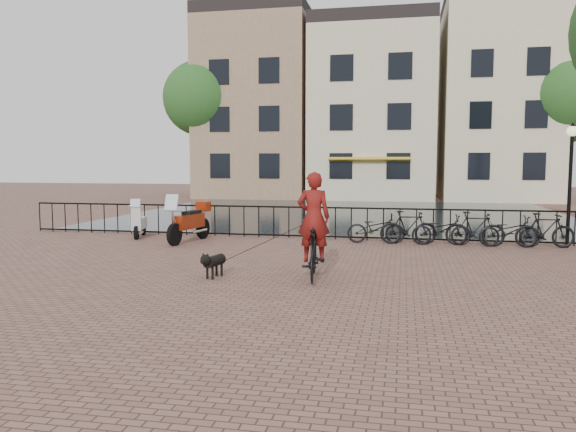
% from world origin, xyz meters
% --- Properties ---
extents(ground, '(100.00, 100.00, 0.00)m').
position_xyz_m(ground, '(0.00, 0.00, 0.00)').
color(ground, brown).
rests_on(ground, ground).
extents(canal_water, '(20.00, 20.00, 0.00)m').
position_xyz_m(canal_water, '(0.00, 17.30, 0.00)').
color(canal_water, black).
rests_on(canal_water, ground).
extents(railing, '(20.00, 0.05, 1.02)m').
position_xyz_m(railing, '(0.00, 8.00, 0.50)').
color(railing, black).
rests_on(railing, ground).
extents(canal_house_left, '(7.50, 9.00, 12.80)m').
position_xyz_m(canal_house_left, '(-7.50, 30.00, 6.40)').
color(canal_house_left, '#83654C').
rests_on(canal_house_left, ground).
extents(canal_house_mid, '(8.00, 9.50, 11.80)m').
position_xyz_m(canal_house_mid, '(0.50, 30.00, 5.90)').
color(canal_house_mid, beige).
rests_on(canal_house_mid, ground).
extents(canal_house_right, '(7.00, 9.00, 13.30)m').
position_xyz_m(canal_house_right, '(8.50, 30.00, 6.65)').
color(canal_house_right, beige).
rests_on(canal_house_right, ground).
extents(tree_far_left, '(5.04, 5.04, 9.27)m').
position_xyz_m(tree_far_left, '(-11.00, 27.00, 6.73)').
color(tree_far_left, black).
rests_on(tree_far_left, ground).
extents(tree_far_right, '(4.76, 4.76, 8.76)m').
position_xyz_m(tree_far_right, '(12.00, 27.00, 6.35)').
color(tree_far_right, black).
rests_on(tree_far_right, ground).
extents(lamp_post, '(0.30, 0.30, 3.45)m').
position_xyz_m(lamp_post, '(7.20, 7.60, 2.38)').
color(lamp_post, black).
rests_on(lamp_post, ground).
extents(cyclist, '(0.88, 1.96, 2.61)m').
position_xyz_m(cyclist, '(0.77, 1.87, 0.99)').
color(cyclist, black).
rests_on(cyclist, ground).
extents(dog, '(0.43, 0.88, 0.57)m').
position_xyz_m(dog, '(-1.29, 1.58, 0.28)').
color(dog, black).
rests_on(dog, ground).
extents(motorcycle, '(0.87, 2.22, 1.54)m').
position_xyz_m(motorcycle, '(-3.80, 6.49, 0.77)').
color(motorcycle, maroon).
rests_on(motorcycle, ground).
extents(scooter, '(0.77, 1.47, 1.32)m').
position_xyz_m(scooter, '(-5.79, 7.22, 0.66)').
color(scooter, beige).
rests_on(scooter, ground).
extents(parked_bike_0, '(1.76, 0.74, 0.90)m').
position_xyz_m(parked_bike_0, '(1.80, 7.40, 0.45)').
color(parked_bike_0, black).
rests_on(parked_bike_0, ground).
extents(parked_bike_1, '(1.71, 0.68, 1.00)m').
position_xyz_m(parked_bike_1, '(2.75, 7.40, 0.50)').
color(parked_bike_1, black).
rests_on(parked_bike_1, ground).
extents(parked_bike_2, '(1.77, 0.78, 0.90)m').
position_xyz_m(parked_bike_2, '(3.70, 7.40, 0.45)').
color(parked_bike_2, black).
rests_on(parked_bike_2, ground).
extents(parked_bike_3, '(1.69, 0.56, 1.00)m').
position_xyz_m(parked_bike_3, '(4.65, 7.40, 0.50)').
color(parked_bike_3, black).
rests_on(parked_bike_3, ground).
extents(parked_bike_4, '(1.77, 0.77, 0.90)m').
position_xyz_m(parked_bike_4, '(5.60, 7.40, 0.45)').
color(parked_bike_4, black).
rests_on(parked_bike_4, ground).
extents(parked_bike_5, '(1.71, 0.68, 1.00)m').
position_xyz_m(parked_bike_5, '(6.55, 7.40, 0.50)').
color(parked_bike_5, black).
rests_on(parked_bike_5, ground).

